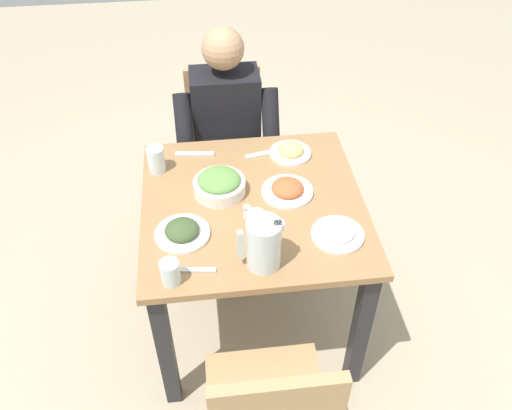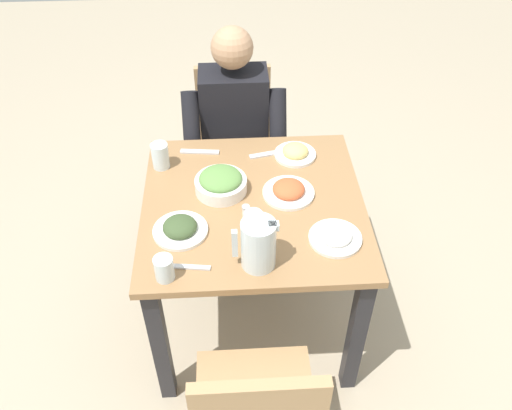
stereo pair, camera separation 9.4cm
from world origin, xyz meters
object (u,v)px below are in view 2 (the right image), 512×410
object	(u,v)px
diner_near	(235,140)
salad_bowl	(221,182)
plate_fries	(295,152)
water_glass_near_left	(253,224)
water_pitcher	(257,244)
chair_near	(235,140)
plate_dolmas	(180,228)
water_glass_near_right	(160,156)
plate_rice_curry	(289,191)
plate_yoghurt	(335,236)
dining_table	(253,225)
water_glass_far_left	(164,268)
salt_shaker	(246,211)

from	to	relation	value
diner_near	salad_bowl	size ratio (longest dim) A/B	5.56
plate_fries	water_glass_near_left	size ratio (longest dim) A/B	1.80
water_pitcher	salad_bowl	world-z (taller)	water_pitcher
plate_fries	chair_near	bearing A→B (deg)	-61.68
plate_dolmas	water_glass_near_right	distance (m)	0.41
water_pitcher	plate_rice_curry	world-z (taller)	water_pitcher
chair_near	water_pitcher	world-z (taller)	water_pitcher
water_pitcher	water_glass_near_right	bearing A→B (deg)	-57.04
water_pitcher	water_glass_near_right	distance (m)	0.68
diner_near	water_glass_near_left	distance (m)	0.75
plate_yoghurt	plate_dolmas	size ratio (longest dim) A/B	0.95
chair_near	plate_rice_curry	size ratio (longest dim) A/B	4.16
plate_rice_curry	water_glass_near_left	size ratio (longest dim) A/B	2.07
dining_table	chair_near	bearing A→B (deg)	-85.76
salad_bowl	plate_rice_curry	size ratio (longest dim) A/B	1.00
water_pitcher	salad_bowl	size ratio (longest dim) A/B	0.92
plate_yoghurt	plate_fries	xyz separation A→B (m)	(0.09, -0.51, 0.00)
chair_near	plate_fries	distance (m)	0.60
dining_table	water_glass_far_left	distance (m)	0.51
water_pitcher	plate_dolmas	xyz separation A→B (m)	(0.27, -0.17, -0.08)
diner_near	plate_dolmas	world-z (taller)	diner_near
plate_rice_curry	water_glass_far_left	bearing A→B (deg)	41.23
chair_near	plate_fries	size ratio (longest dim) A/B	4.77
water_glass_near_right	plate_rice_curry	bearing A→B (deg)	157.89
plate_dolmas	chair_near	bearing A→B (deg)	-103.63
diner_near	salad_bowl	world-z (taller)	diner_near
dining_table	water_glass_near_right	bearing A→B (deg)	-33.52
water_glass_near_left	water_glass_far_left	xyz separation A→B (m)	(0.31, 0.19, -0.00)
plate_rice_curry	water_glass_near_left	distance (m)	0.26
diner_near	plate_yoghurt	distance (m)	0.86
salad_bowl	plate_fries	xyz separation A→B (m)	(-0.32, -0.21, -0.02)
plate_rice_curry	dining_table	bearing A→B (deg)	14.93
plate_rice_curry	water_pitcher	bearing A→B (deg)	67.61
diner_near	plate_fries	distance (m)	0.39
diner_near	water_pitcher	xyz separation A→B (m)	(-0.05, 0.88, 0.19)
salad_bowl	plate_yoghurt	xyz separation A→B (m)	(-0.41, 0.30, -0.03)
plate_yoghurt	plate_fries	world-z (taller)	plate_fries
plate_yoghurt	water_glass_far_left	xyz separation A→B (m)	(0.60, 0.14, 0.03)
plate_dolmas	plate_fries	world-z (taller)	plate_dolmas
chair_near	plate_dolmas	bearing A→B (deg)	76.37
water_glass_near_right	salt_shaker	size ratio (longest dim) A/B	2.08
salad_bowl	plate_fries	world-z (taller)	salad_bowl
chair_near	diner_near	xyz separation A→B (m)	(-0.00, 0.20, 0.15)
plate_dolmas	water_glass_far_left	world-z (taller)	water_glass_far_left
plate_yoghurt	plate_rice_curry	distance (m)	0.30
salad_bowl	water_glass_near_right	distance (m)	0.30
diner_near	plate_rice_curry	size ratio (longest dim) A/B	5.58
chair_near	water_pitcher	bearing A→B (deg)	92.70
water_glass_far_left	water_glass_near_right	xyz separation A→B (m)	(0.06, -0.61, 0.01)
water_pitcher	plate_dolmas	size ratio (longest dim) A/B	0.93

